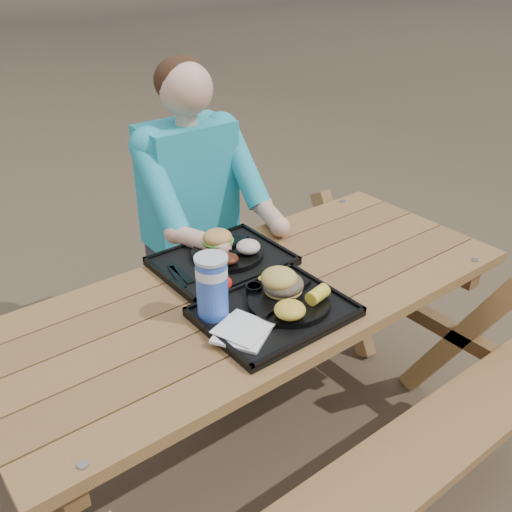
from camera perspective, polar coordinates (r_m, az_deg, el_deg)
ground at (r=2.39m, az=0.00°, el=-18.73°), size 60.00×60.00×0.00m
picnic_table at (r=2.13m, az=0.00°, el=-11.95°), size 1.80×1.49×0.75m
tray_near at (r=1.78m, az=1.86°, el=-5.71°), size 0.45×0.35×0.02m
tray_far at (r=2.05m, az=-3.39°, el=-0.61°), size 0.45×0.35×0.02m
plate_near at (r=1.79m, az=3.33°, el=-4.63°), size 0.26×0.26×0.02m
plate_far at (r=2.06m, az=-2.88°, el=0.24°), size 0.26×0.26×0.02m
napkin_stack at (r=1.66m, az=-1.40°, el=-7.64°), size 0.20×0.20×0.02m
soda_cup at (r=1.70m, az=-4.40°, el=-3.22°), size 0.09×0.09×0.19m
condiment_bbq at (r=1.84m, az=-0.20°, el=-3.37°), size 0.05×0.05×0.03m
condiment_mustard at (r=1.88m, az=0.85°, el=-2.61°), size 0.05×0.05×0.03m
sandwich at (r=1.79m, az=2.79°, el=-1.83°), size 0.12×0.12×0.13m
mac_cheese at (r=1.70m, az=3.41°, el=-5.39°), size 0.10×0.10×0.05m
corn_cob at (r=1.78m, az=6.20°, el=-3.85°), size 0.09×0.09×0.04m
cutlery_far at (r=1.97m, az=-7.54°, el=-1.75°), size 0.03×0.15×0.01m
burger at (r=2.07m, az=-3.89°, el=2.21°), size 0.11×0.11×0.10m
baked_beans at (r=1.97m, az=-2.77°, el=-0.28°), size 0.07×0.07×0.03m
potato_salad at (r=2.03m, az=-0.77°, el=0.93°), size 0.09×0.09×0.05m
diner at (r=2.52m, az=-6.29°, el=2.23°), size 0.48×0.84×1.28m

